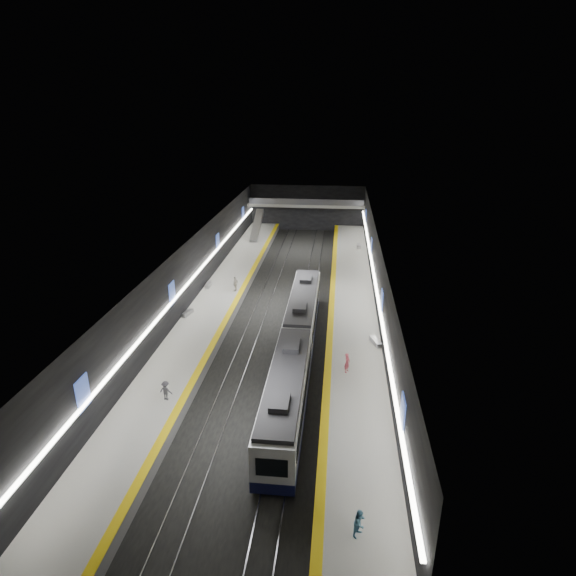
# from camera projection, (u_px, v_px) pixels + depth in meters

# --- Properties ---
(ground) EXTENTS (70.00, 70.00, 0.00)m
(ground) POSITION_uv_depth(u_px,v_px,m) (284.00, 307.00, 54.12)
(ground) COLOR black
(ground) RESTS_ON ground
(ceiling) EXTENTS (20.00, 70.00, 0.04)m
(ceiling) POSITION_uv_depth(u_px,v_px,m) (284.00, 239.00, 51.21)
(ceiling) COLOR beige
(ceiling) RESTS_ON wall_left
(wall_left) EXTENTS (0.04, 70.00, 8.00)m
(wall_left) POSITION_uv_depth(u_px,v_px,m) (196.00, 271.00, 53.67)
(wall_left) COLOR black
(wall_left) RESTS_ON ground
(wall_right) EXTENTS (0.04, 70.00, 8.00)m
(wall_right) POSITION_uv_depth(u_px,v_px,m) (377.00, 277.00, 51.66)
(wall_right) COLOR black
(wall_right) RESTS_ON ground
(wall_back) EXTENTS (20.00, 0.04, 8.00)m
(wall_back) POSITION_uv_depth(u_px,v_px,m) (307.00, 208.00, 85.08)
(wall_back) COLOR black
(wall_back) RESTS_ON ground
(wall_front) EXTENTS (20.00, 0.04, 8.00)m
(wall_front) POSITION_uv_depth(u_px,v_px,m) (189.00, 551.00, 20.25)
(wall_front) COLOR black
(wall_front) RESTS_ON ground
(platform_left) EXTENTS (5.00, 70.00, 1.00)m
(platform_left) POSITION_uv_depth(u_px,v_px,m) (219.00, 301.00, 54.69)
(platform_left) COLOR slate
(platform_left) RESTS_ON ground
(tile_surface_left) EXTENTS (5.00, 70.00, 0.02)m
(tile_surface_left) POSITION_uv_depth(u_px,v_px,m) (219.00, 296.00, 54.51)
(tile_surface_left) COLOR #A4A49F
(tile_surface_left) RESTS_ON platform_left
(tactile_strip_left) EXTENTS (0.60, 70.00, 0.02)m
(tactile_strip_left) POSITION_uv_depth(u_px,v_px,m) (238.00, 297.00, 54.28)
(tactile_strip_left) COLOR yellow
(tactile_strip_left) RESTS_ON platform_left
(platform_right) EXTENTS (5.00, 70.00, 1.00)m
(platform_right) POSITION_uv_depth(u_px,v_px,m) (352.00, 306.00, 53.18)
(platform_right) COLOR slate
(platform_right) RESTS_ON ground
(tile_surface_right) EXTENTS (5.00, 70.00, 0.02)m
(tile_surface_right) POSITION_uv_depth(u_px,v_px,m) (352.00, 302.00, 53.00)
(tile_surface_right) COLOR #A4A49F
(tile_surface_right) RESTS_ON platform_right
(tactile_strip_right) EXTENTS (0.60, 70.00, 0.02)m
(tactile_strip_right) POSITION_uv_depth(u_px,v_px,m) (332.00, 301.00, 53.22)
(tactile_strip_right) COLOR yellow
(tactile_strip_right) RESTS_ON platform_right
(rails) EXTENTS (6.52, 70.00, 0.12)m
(rails) POSITION_uv_depth(u_px,v_px,m) (284.00, 307.00, 54.10)
(rails) COLOR gray
(rails) RESTS_ON ground
(train) EXTENTS (2.69, 30.05, 3.60)m
(train) POSITION_uv_depth(u_px,v_px,m) (296.00, 345.00, 41.14)
(train) COLOR #0E1136
(train) RESTS_ON ground
(ad_posters) EXTENTS (19.94, 53.50, 2.20)m
(ad_posters) POSITION_uv_depth(u_px,v_px,m) (285.00, 267.00, 53.41)
(ad_posters) COLOR #3952AB
(ad_posters) RESTS_ON wall_left
(cove_light_left) EXTENTS (0.25, 68.60, 0.12)m
(cove_light_left) POSITION_uv_depth(u_px,v_px,m) (197.00, 273.00, 53.72)
(cove_light_left) COLOR white
(cove_light_left) RESTS_ON wall_left
(cove_light_right) EXTENTS (0.25, 68.60, 0.12)m
(cove_light_right) POSITION_uv_depth(u_px,v_px,m) (375.00, 279.00, 51.75)
(cove_light_right) COLOR white
(cove_light_right) RESTS_ON wall_right
(mezzanine_bridge) EXTENTS (20.00, 3.00, 1.50)m
(mezzanine_bridge) POSITION_uv_depth(u_px,v_px,m) (306.00, 205.00, 82.79)
(mezzanine_bridge) COLOR gray
(mezzanine_bridge) RESTS_ON wall_left
(escalator) EXTENTS (1.20, 7.50, 3.92)m
(escalator) POSITION_uv_depth(u_px,v_px,m) (257.00, 225.00, 77.90)
(escalator) COLOR #99999E
(escalator) RESTS_ON platform_left
(bench_left_near) EXTENTS (0.85, 1.74, 0.41)m
(bench_left_near) POSITION_uv_depth(u_px,v_px,m) (188.00, 313.00, 49.75)
(bench_left_near) COLOR #99999E
(bench_left_near) RESTS_ON platform_left
(bench_left_far) EXTENTS (0.56, 1.77, 0.43)m
(bench_left_far) POSITION_uv_depth(u_px,v_px,m) (208.00, 285.00, 57.34)
(bench_left_far) COLOR #99999E
(bench_left_far) RESTS_ON platform_left
(bench_right_near) EXTENTS (1.09, 1.93, 0.46)m
(bench_right_near) POSITION_uv_depth(u_px,v_px,m) (376.00, 342.00, 43.80)
(bench_right_near) COLOR #99999E
(bench_right_near) RESTS_ON platform_right
(bench_right_far) EXTENTS (0.53, 1.90, 0.46)m
(bench_right_far) POSITION_uv_depth(u_px,v_px,m) (359.00, 246.00, 72.69)
(bench_right_far) COLOR #99999E
(bench_right_far) RESTS_ON platform_right
(passenger_right_a) EXTENTS (0.62, 0.72, 1.67)m
(passenger_right_a) POSITION_uv_depth(u_px,v_px,m) (347.00, 363.00, 39.06)
(passenger_right_a) COLOR #C84A59
(passenger_right_a) RESTS_ON platform_right
(passenger_right_b) EXTENTS (0.93, 0.97, 1.58)m
(passenger_right_b) POSITION_uv_depth(u_px,v_px,m) (360.00, 523.00, 24.30)
(passenger_right_b) COLOR #5392B4
(passenger_right_b) RESTS_ON platform_right
(passenger_left_a) EXTENTS (0.69, 1.13, 1.80)m
(passenger_left_a) POSITION_uv_depth(u_px,v_px,m) (235.00, 284.00, 55.78)
(passenger_left_a) COLOR beige
(passenger_left_a) RESTS_ON platform_left
(passenger_left_b) EXTENTS (1.07, 0.74, 1.52)m
(passenger_left_b) POSITION_uv_depth(u_px,v_px,m) (166.00, 391.00, 35.45)
(passenger_left_b) COLOR #424149
(passenger_left_b) RESTS_ON platform_left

